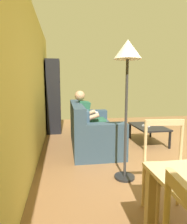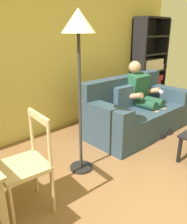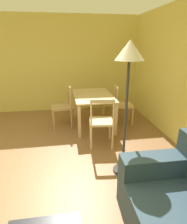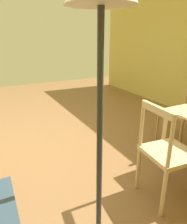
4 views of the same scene
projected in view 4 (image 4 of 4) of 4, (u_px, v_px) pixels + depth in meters
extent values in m
plane|color=brown|center=(23.00, 150.00, 2.85)|extent=(8.64, 8.64, 0.00)
cube|color=#D1B27F|center=(165.00, 140.00, 2.39)|extent=(0.06, 0.06, 0.70)
cube|color=#D1B27F|center=(170.00, 153.00, 1.89)|extent=(0.46, 0.46, 0.04)
cylinder|color=#D1B27F|center=(169.00, 160.00, 2.20)|extent=(0.04, 0.04, 0.47)
cylinder|color=#D1B27F|center=(164.00, 193.00, 1.73)|extent=(0.04, 0.04, 0.47)
cylinder|color=#D1B27F|center=(138.00, 168.00, 2.06)|extent=(0.04, 0.04, 0.47)
cylinder|color=#D1B27F|center=(171.00, 143.00, 1.57)|extent=(0.03, 0.03, 0.47)
cylinder|color=#D1B27F|center=(142.00, 125.00, 1.91)|extent=(0.03, 0.03, 0.47)
cube|color=#D1B27F|center=(157.00, 110.00, 1.67)|extent=(0.08, 0.38, 0.06)
cube|color=tan|center=(179.00, 112.00, 2.91)|extent=(0.47, 0.47, 0.04)
cylinder|color=tan|center=(173.00, 121.00, 3.24)|extent=(0.04, 0.04, 0.47)
cylinder|color=tan|center=(157.00, 126.00, 3.04)|extent=(0.04, 0.04, 0.47)
cylinder|color=tan|center=(181.00, 136.00, 2.74)|extent=(0.04, 0.04, 0.47)
cylinder|color=tan|center=(186.00, 102.00, 2.58)|extent=(0.03, 0.03, 0.48)
cylinder|color=#333333|center=(99.00, 152.00, 1.27)|extent=(0.04, 0.04, 1.61)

